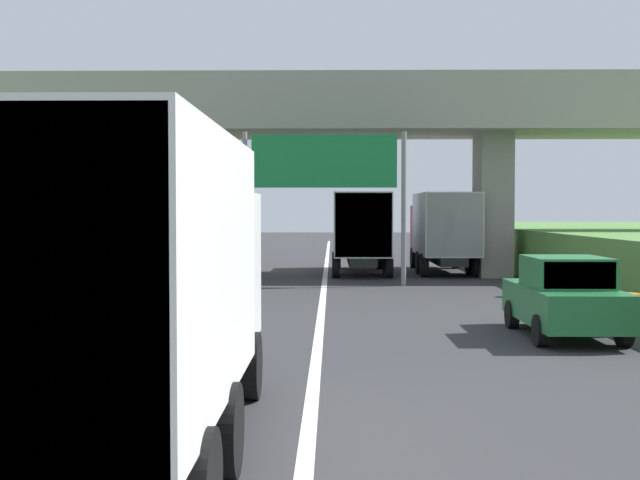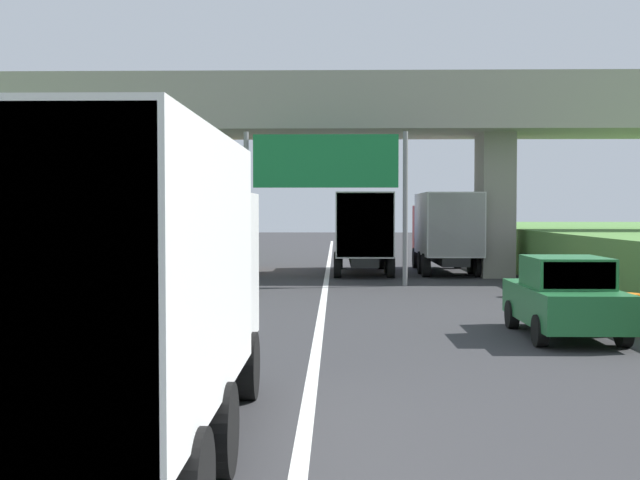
% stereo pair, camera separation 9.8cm
% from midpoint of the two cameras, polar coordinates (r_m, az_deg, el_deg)
% --- Properties ---
extents(lane_centre_stripe, '(0.20, 90.48, 0.01)m').
position_cam_midpoint_polar(lane_centre_stripe, '(27.05, 0.44, -3.63)').
color(lane_centre_stripe, white).
rests_on(lane_centre_stripe, ground).
extents(overpass_bridge, '(40.00, 4.80, 8.02)m').
position_cam_midpoint_polar(overpass_bridge, '(33.40, 0.58, 7.89)').
color(overpass_bridge, gray).
rests_on(overpass_bridge, ground).
extents(overhead_highway_sign, '(5.88, 0.18, 5.52)m').
position_cam_midpoint_polar(overhead_highway_sign, '(29.03, 0.50, 4.84)').
color(overhead_highway_sign, slate).
rests_on(overhead_highway_sign, ground).
extents(truck_white, '(2.44, 7.30, 3.44)m').
position_cam_midpoint_polar(truck_white, '(8.92, -13.14, -2.81)').
color(truck_white, black).
rests_on(truck_white, ground).
extents(truck_orange, '(2.44, 7.30, 3.44)m').
position_cam_midpoint_polar(truck_orange, '(34.74, -7.84, 0.80)').
color(truck_orange, black).
rests_on(truck_orange, ground).
extents(truck_red, '(2.44, 7.30, 3.44)m').
position_cam_midpoint_polar(truck_red, '(35.49, 8.87, 0.82)').
color(truck_red, black).
rests_on(truck_red, ground).
extents(truck_blue, '(2.44, 7.30, 3.44)m').
position_cam_midpoint_polar(truck_blue, '(34.78, 3.08, 0.81)').
color(truck_blue, black).
rests_on(truck_blue, ground).
extents(car_green, '(1.86, 4.10, 1.72)m').
position_cam_midpoint_polar(car_green, '(17.96, 16.98, -3.87)').
color(car_green, '#236B38').
rests_on(car_green, ground).
extents(construction_barrel_2, '(0.57, 0.57, 0.90)m').
position_cam_midpoint_polar(construction_barrel_2, '(18.79, 20.92, -4.88)').
color(construction_barrel_2, orange).
rests_on(construction_barrel_2, ground).
extents(construction_barrel_3, '(0.57, 0.57, 0.90)m').
position_cam_midpoint_polar(construction_barrel_3, '(22.48, 17.35, -3.72)').
color(construction_barrel_3, orange).
rests_on(construction_barrel_3, ground).
extents(construction_barrel_4, '(0.57, 0.57, 0.90)m').
position_cam_midpoint_polar(construction_barrel_4, '(26.24, 14.79, -2.88)').
color(construction_barrel_4, orange).
rests_on(construction_barrel_4, ground).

